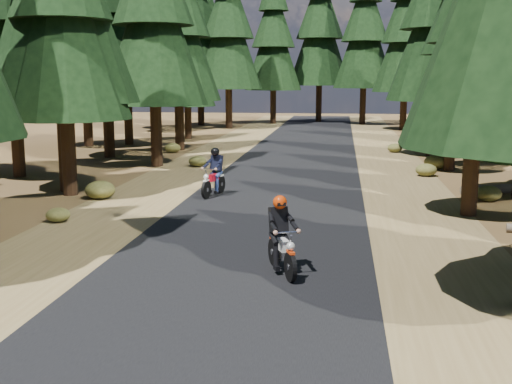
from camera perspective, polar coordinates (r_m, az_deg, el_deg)
ground at (r=15.78m, az=-0.73°, el=-4.89°), size 120.00×120.00×0.00m
road at (r=20.61m, az=1.29°, el=-1.30°), size 6.00×100.00×0.01m
shoulder_l at (r=21.60m, az=-10.93°, el=-0.96°), size 3.20×100.00×0.01m
shoulder_r at (r=20.63m, az=14.10°, el=-1.60°), size 3.20×100.00×0.01m
pine_forest at (r=36.40m, az=4.23°, el=16.09°), size 34.59×55.08×16.32m
understory_shrubs at (r=24.87m, az=4.06°, el=1.28°), size 15.06×31.57×0.66m
rider_lead at (r=13.54m, az=2.31°, el=-5.01°), size 1.21×1.92×1.64m
rider_follow at (r=22.44m, az=-3.80°, el=1.07°), size 0.98×1.96×1.68m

